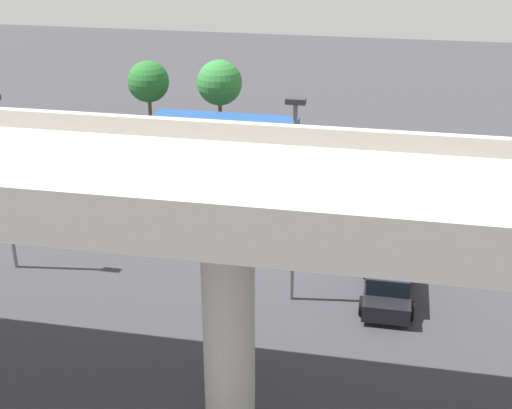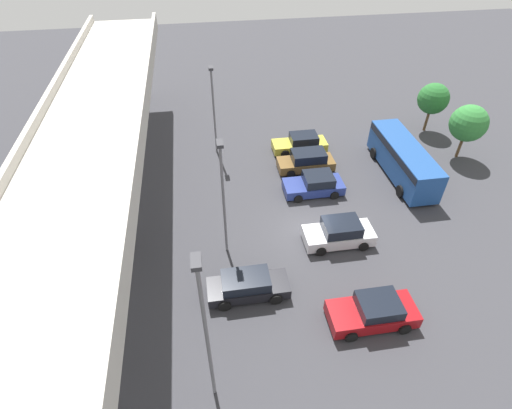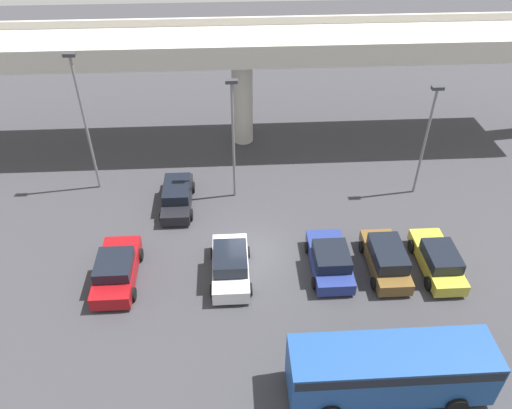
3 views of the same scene
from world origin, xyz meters
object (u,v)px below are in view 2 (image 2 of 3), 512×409
parked_car_0 (373,312)px  parked_car_3 (315,184)px  parked_car_2 (339,233)px  parked_car_4 (307,161)px  parked_car_1 (247,286)px  tree_front_right (433,99)px  shuttle_bus (403,158)px  lamp_post_near_aisle (206,328)px  lamp_post_mid_lot (213,104)px  lamp_post_by_overpass (223,192)px  tree_front_left (469,123)px  parked_car_5 (301,143)px

parked_car_0 → parked_car_3: size_ratio=1.06×
parked_car_2 → parked_car_4: (8.35, 0.01, -0.01)m
parked_car_1 → tree_front_right: tree_front_right is taller
parked_car_3 → shuttle_bus: 7.45m
parked_car_3 → lamp_post_near_aisle: (-13.90, 8.53, 4.57)m
parked_car_3 → tree_front_right: bearing=-149.4°
parked_car_3 → lamp_post_near_aisle: 16.94m
shuttle_bus → lamp_post_mid_lot: (5.65, 14.10, 2.80)m
shuttle_bus → lamp_post_mid_lot: size_ratio=1.14×
lamp_post_by_overpass → tree_front_left: (7.79, -20.28, -1.54)m
shuttle_bus → parked_car_5: bearing=56.3°
lamp_post_near_aisle → parked_car_3: bearing=-31.5°
parked_car_5 → tree_front_left: (-2.94, -12.87, 2.42)m
parked_car_4 → parked_car_5: bearing=-93.9°
parked_car_0 → parked_car_1: parked_car_0 is taller
parked_car_3 → parked_car_5: parked_car_3 is taller
parked_car_4 → parked_car_5: 2.79m
parked_car_1 → lamp_post_mid_lot: lamp_post_mid_lot is taller
parked_car_5 → parked_car_4: bearing=86.1°
tree_front_right → parked_car_5: bearing=97.8°
parked_car_2 → tree_front_right: size_ratio=1.00×
lamp_post_mid_lot → parked_car_4: bearing=-118.6°
parked_car_2 → lamp_post_mid_lot: 14.43m
parked_car_0 → lamp_post_near_aisle: (-2.58, 8.65, 4.54)m
parked_car_3 → tree_front_left: size_ratio=0.96×
parked_car_0 → lamp_post_mid_lot: 19.72m
parked_car_1 → lamp_post_mid_lot: 15.80m
parked_car_3 → lamp_post_near_aisle: size_ratio=0.48×
parked_car_4 → tree_front_left: (-0.15, -13.06, 2.36)m
shuttle_bus → tree_front_right: 8.39m
parked_car_4 → tree_front_right: (4.46, -12.46, 2.35)m
shuttle_bus → lamp_post_near_aisle: bearing=133.5°
tree_front_left → tree_front_right: (4.61, 0.60, -0.01)m
parked_car_3 → tree_front_right: tree_front_right is taller
lamp_post_near_aisle → lamp_post_by_overpass: size_ratio=1.15×
parked_car_3 → shuttle_bus: size_ratio=0.52×
parked_car_1 → lamp_post_by_overpass: 5.43m
lamp_post_near_aisle → lamp_post_mid_lot: (20.69, -1.74, -0.89)m
parked_car_5 → lamp_post_near_aisle: bearing=65.8°
lamp_post_by_overpass → parked_car_0: bearing=-131.6°
parked_car_1 → parked_car_2: bearing=26.8°
parked_car_1 → tree_front_right: size_ratio=1.03×
parked_car_4 → lamp_post_by_overpass: size_ratio=0.56×
parked_car_4 → tree_front_right: size_ratio=1.00×
parked_car_0 → lamp_post_mid_lot: (18.11, 6.91, 3.65)m
parked_car_2 → shuttle_bus: 9.69m
lamp_post_near_aisle → tree_front_right: lamp_post_near_aisle is taller
parked_car_2 → parked_car_4: 8.35m
parked_car_2 → lamp_post_near_aisle: (-8.56, 8.68, 4.49)m
parked_car_1 → lamp_post_by_overpass: bearing=102.9°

